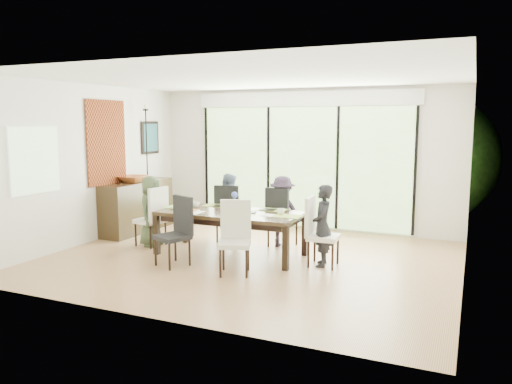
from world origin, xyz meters
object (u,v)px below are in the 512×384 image
at_px(chair_far_left, 229,212).
at_px(person_far_left, 228,207).
at_px(cup_a, 196,204).
at_px(bowl, 133,179).
at_px(cup_b, 236,211).
at_px(cup_c, 281,211).
at_px(chair_left_end, 150,216).
at_px(laptop, 180,208).
at_px(table_top, 230,213).
at_px(chair_far_right, 283,216).
at_px(person_far_right, 282,211).
at_px(person_left_end, 151,211).
at_px(chair_near_left, 172,232).
at_px(chair_right_end, 324,232).
at_px(vase, 234,208).
at_px(person_right_end, 322,226).
at_px(sideboard, 137,207).
at_px(chair_near_right, 234,238).

relative_size(chair_far_left, person_far_left, 0.85).
relative_size(cup_a, bowl, 0.23).
relative_size(cup_b, cup_c, 0.81).
relative_size(chair_left_end, laptop, 3.33).
bearing_deg(table_top, cup_c, 7.13).
relative_size(chair_far_right, person_far_right, 0.85).
relative_size(table_top, chair_far_left, 2.18).
distance_m(person_left_end, laptop, 0.65).
bearing_deg(chair_far_left, chair_near_left, 74.39).
bearing_deg(bowl, person_far_left, 3.37).
xyz_separation_m(person_left_end, cup_a, (0.78, 0.15, 0.14)).
distance_m(chair_right_end, vase, 1.47).
distance_m(chair_right_end, cup_a, 2.22).
xyz_separation_m(chair_near_left, cup_c, (1.30, 0.97, 0.23)).
relative_size(chair_far_right, cup_a, 8.87).
distance_m(chair_far_right, cup_b, 1.06).
relative_size(person_far_left, cup_c, 10.40).
distance_m(chair_right_end, chair_far_right, 1.27).
bearing_deg(chair_right_end, cup_c, 79.59).
xyz_separation_m(person_far_right, laptop, (-1.40, -0.93, 0.11)).
height_order(chair_far_left, person_far_left, person_far_left).
xyz_separation_m(person_right_end, bowl, (-3.86, 0.72, 0.42)).
distance_m(cup_c, sideboard, 3.27).
xyz_separation_m(cup_b, bowl, (-2.53, 0.82, 0.28)).
distance_m(chair_near_right, bowl, 3.33).
xyz_separation_m(chair_far_left, sideboard, (-1.93, -0.03, -0.03)).
xyz_separation_m(cup_a, cup_c, (1.50, -0.05, 0.00)).
height_order(chair_near_right, vase, chair_near_right).
relative_size(chair_near_left, sideboard, 0.60).
bearing_deg(laptop, vase, -21.96).
bearing_deg(cup_a, person_far_left, 69.81).
relative_size(person_far_right, bowl, 2.35).
distance_m(chair_left_end, laptop, 0.69).
height_order(chair_near_left, bowl, bowl).
xyz_separation_m(table_top, chair_far_left, (-0.45, 0.85, -0.16)).
relative_size(person_left_end, person_far_right, 1.00).
bearing_deg(person_far_right, table_top, 53.77).
height_order(chair_left_end, chair_far_left, same).
bearing_deg(laptop, person_far_left, 35.30).
relative_size(chair_near_left, vase, 9.17).
bearing_deg(chair_near_right, vase, 95.37).
distance_m(chair_far_right, person_left_end, 2.20).
bearing_deg(person_right_end, person_far_right, -145.18).
distance_m(table_top, chair_near_left, 1.02).
xyz_separation_m(person_left_end, vase, (1.53, 0.05, 0.15)).
relative_size(chair_near_left, chair_near_right, 1.00).
xyz_separation_m(person_left_end, person_far_right, (2.03, 0.83, 0.00)).
xyz_separation_m(chair_left_end, person_far_left, (1.05, 0.83, 0.09)).
relative_size(chair_near_right, person_far_left, 0.85).
relative_size(chair_far_right, person_left_end, 0.85).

